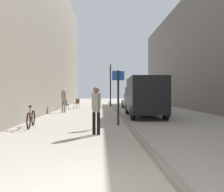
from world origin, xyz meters
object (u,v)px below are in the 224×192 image
Objects in this scene: pedestrian_main_foreground at (96,107)px; cafe_chair_by_doorway at (77,103)px; street_sign_post at (118,93)px; delivery_van at (144,96)px; bicycle_leaning at (31,119)px; pedestrian_mid_block at (64,99)px; parked_car at (133,101)px; cafe_chair_near_window at (65,104)px; lamp_post at (110,82)px.

pedestrian_main_foreground reaches higher than cafe_chair_by_doorway.
street_sign_post is 11.49m from cafe_chair_by_doorway.
delivery_van is 7.11m from bicycle_leaning.
pedestrian_mid_block reaches higher than parked_car.
bicycle_leaning is (-3.93, -0.46, -1.16)m from street_sign_post.
delivery_van is 5.78× the size of cafe_chair_by_doorway.
bicycle_leaning is 9.69m from cafe_chair_near_window.
pedestrian_mid_block is 7.29m from parked_car.
pedestrian_mid_block reaches higher than pedestrian_main_foreground.
street_sign_post is 4.13m from bicycle_leaning.
bicycle_leaning is at bearing -144.18° from delivery_van.
delivery_van is 2.09× the size of street_sign_post.
delivery_van is 9.18m from cafe_chair_by_doorway.
cafe_chair_near_window is at bearing 93.94° from cafe_chair_by_doorway.
parked_car is 0.90× the size of lamp_post.
pedestrian_main_foreground reaches higher than bicycle_leaning.
pedestrian_main_foreground is 1.00× the size of bicycle_leaning.
parked_car is at bearing -154.49° from cafe_chair_by_doorway.
cafe_chair_by_doorway is at bearing 92.12° from pedestrian_mid_block.
pedestrian_mid_block is 1.96× the size of cafe_chair_near_window.
lamp_post is at bearing 102.43° from delivery_van.
street_sign_post is at bearing -93.77° from pedestrian_main_foreground.
pedestrian_main_foreground is 0.96× the size of pedestrian_mid_block.
pedestrian_main_foreground is 13.43m from cafe_chair_by_doorway.
pedestrian_mid_block is 1.04× the size of bicycle_leaning.
bicycle_leaning is 1.87× the size of cafe_chair_by_doorway.
bicycle_leaning is at bearing 116.75° from cafe_chair_by_doorway.
parked_car is 4.53× the size of cafe_chair_near_window.
cafe_chair_near_window is at bearing -137.87° from lamp_post.
pedestrian_main_foreground is 9.16m from pedestrian_mid_block.
parked_car is 12.65m from bicycle_leaning.
cafe_chair_by_doorway is (-2.22, 13.24, -0.47)m from pedestrian_main_foreground.
cafe_chair_by_doorway is (0.52, 4.50, -0.52)m from pedestrian_mid_block.
delivery_van is at bearing -79.83° from lamp_post.
cafe_chair_near_window is (-4.09, 9.22, -1.00)m from street_sign_post.
bicycle_leaning is 1.87× the size of cafe_chair_near_window.
pedestrian_mid_block is at bearing -52.53° from pedestrian_main_foreground.
lamp_post is at bearing -117.86° from cafe_chair_by_doorway.
cafe_chair_near_window is at bearing -170.62° from parked_car.
delivery_van reaches higher than parked_car.
delivery_van is (2.93, 5.68, 0.31)m from pedestrian_main_foreground.
pedestrian_main_foreground is 0.41× the size of parked_car.
parked_car reaches higher than cafe_chair_by_doorway.
bicycle_leaning is (-6.26, -10.98, -0.33)m from parked_car.
parked_car is at bearing -50.59° from lamp_post.
pedestrian_mid_block is 0.71× the size of street_sign_post.
lamp_post is (-1.74, 9.67, 1.40)m from delivery_van.
parked_car is 1.64× the size of street_sign_post.
cafe_chair_by_doorway is (-3.21, 10.99, -1.00)m from street_sign_post.
street_sign_post is 10.14m from cafe_chair_near_window.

